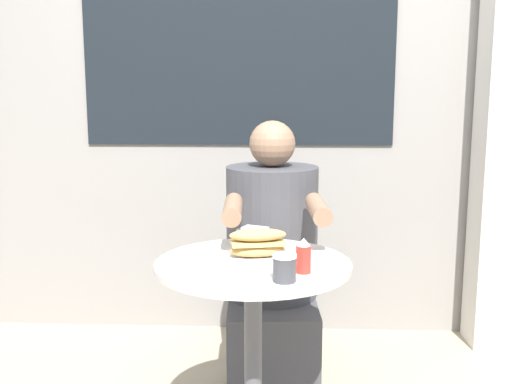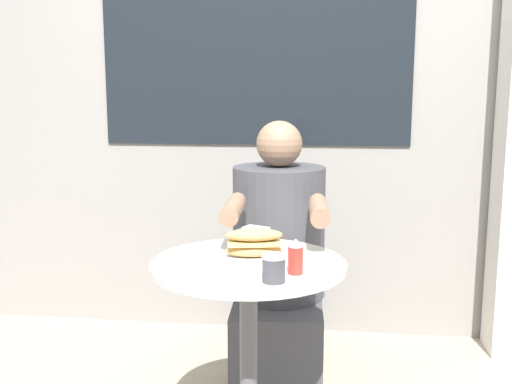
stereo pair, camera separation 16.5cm
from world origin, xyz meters
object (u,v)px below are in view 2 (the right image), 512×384
(sandwich_on_plate, at_px, (254,246))
(drink_cup, at_px, (274,268))
(diner_chair, at_px, (283,259))
(cafe_table, at_px, (249,322))
(condiment_bottle, at_px, (295,257))
(seated_diner, at_px, (278,283))

(sandwich_on_plate, relative_size, drink_cup, 2.82)
(diner_chair, bearing_deg, cafe_table, 83.84)
(cafe_table, relative_size, condiment_bottle, 6.86)
(diner_chair, xyz_separation_m, drink_cup, (0.06, -1.08, 0.28))
(sandwich_on_plate, bearing_deg, condiment_bottle, -45.11)
(cafe_table, distance_m, diner_chair, 0.88)
(diner_chair, distance_m, condiment_bottle, 1.04)
(cafe_table, xyz_separation_m, sandwich_on_plate, (0.01, 0.04, 0.25))
(seated_diner, relative_size, drink_cup, 14.36)
(drink_cup, bearing_deg, cafe_table, 117.27)
(condiment_bottle, bearing_deg, cafe_table, 145.39)
(diner_chair, bearing_deg, sandwich_on_plate, 84.66)
(diner_chair, relative_size, sandwich_on_plate, 3.70)
(seated_diner, relative_size, sandwich_on_plate, 5.09)
(cafe_table, height_order, sandwich_on_plate, sandwich_on_plate)
(diner_chair, relative_size, condiment_bottle, 7.86)
(diner_chair, xyz_separation_m, condiment_bottle, (0.12, -0.99, 0.29))
(cafe_table, distance_m, sandwich_on_plate, 0.26)
(cafe_table, xyz_separation_m, condiment_bottle, (0.16, -0.11, 0.26))
(drink_cup, bearing_deg, seated_diner, 94.06)
(seated_diner, bearing_deg, drink_cup, 90.79)
(seated_diner, xyz_separation_m, drink_cup, (0.05, -0.73, 0.29))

